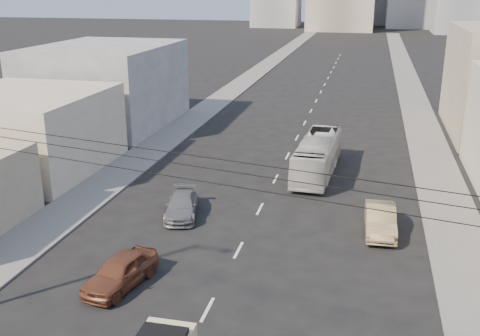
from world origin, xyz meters
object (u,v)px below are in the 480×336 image
at_px(city_bus, 318,155).
at_px(sedan_tan, 380,220).
at_px(sedan_grey, 182,206).
at_px(sedan_brown, 120,271).

relative_size(city_bus, sedan_tan, 2.17).
height_order(sedan_tan, sedan_grey, sedan_tan).
height_order(city_bus, sedan_tan, city_bus).
xyz_separation_m(city_bus, sedan_grey, (-7.35, -10.11, -0.77)).
height_order(city_bus, sedan_grey, city_bus).
distance_m(sedan_brown, sedan_tan, 15.05).
xyz_separation_m(sedan_brown, sedan_grey, (0.09, 8.78, -0.10)).
distance_m(city_bus, sedan_brown, 20.31).
relative_size(sedan_brown, sedan_tan, 0.94).
relative_size(sedan_brown, sedan_grey, 0.98).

